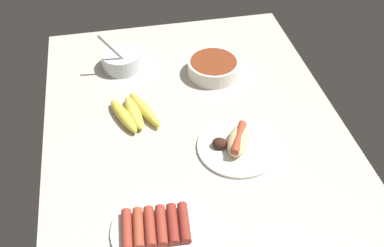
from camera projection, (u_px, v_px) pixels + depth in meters
ground_plane at (195, 131)px, 133.33cm from camera, size 120.00×90.00×3.00cm
banana_bunch at (134, 113)px, 134.43cm from camera, size 19.03×16.40×3.60cm
plate_hotdog_assembled at (237, 144)px, 124.92cm from camera, size 23.45×23.45×5.61cm
plate_sausages at (156, 228)px, 105.39cm from camera, size 21.99×21.99×3.51cm
bowl_chili at (213, 67)px, 149.28cm from camera, size 17.64×17.64×5.43cm
bowl_coleslaw at (121, 60)px, 151.73cm from camera, size 13.58×13.58×15.72cm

